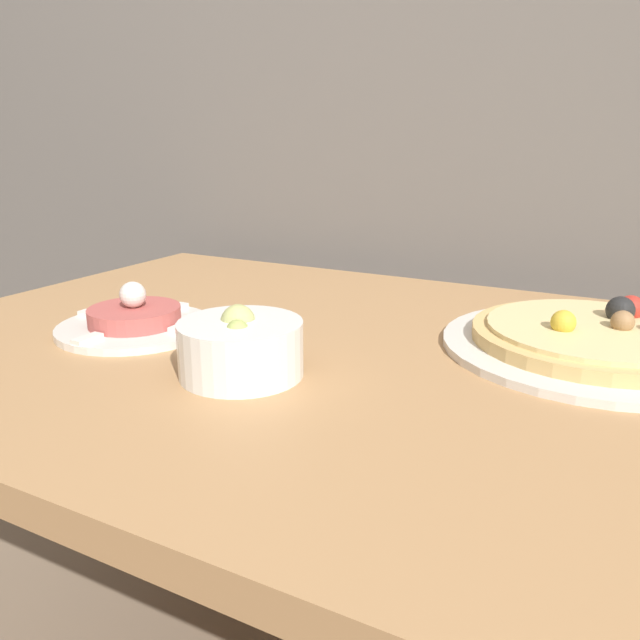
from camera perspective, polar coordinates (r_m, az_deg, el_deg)
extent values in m
cube|color=#AD7F51|center=(0.80, 1.55, -3.55)|extent=(1.20, 0.83, 0.03)
cylinder|color=#AD7F51|center=(1.50, -11.25, -9.38)|extent=(0.06, 0.06, 0.71)
cylinder|color=silver|center=(0.85, 23.74, -2.28)|extent=(0.37, 0.37, 0.01)
cylinder|color=#DBB26B|center=(0.85, 23.84, -1.42)|extent=(0.30, 0.30, 0.02)
cylinder|color=beige|center=(0.84, 23.93, -0.70)|extent=(0.26, 0.26, 0.01)
sphere|color=#997047|center=(0.84, 25.93, -0.14)|extent=(0.03, 0.03, 0.03)
sphere|color=black|center=(0.89, 25.77, 0.82)|extent=(0.04, 0.04, 0.04)
sphere|color=#B22D23|center=(0.91, 26.53, 0.99)|extent=(0.03, 0.03, 0.03)
sphere|color=gold|center=(0.81, 21.36, -0.19)|extent=(0.03, 0.03, 0.03)
cylinder|color=silver|center=(0.89, -16.50, -0.64)|extent=(0.21, 0.21, 0.01)
cylinder|color=#B2514C|center=(0.89, -16.59, 0.39)|extent=(0.12, 0.12, 0.02)
sphere|color=silver|center=(0.88, -16.74, 2.23)|extent=(0.04, 0.04, 0.04)
cube|color=white|center=(0.84, -12.41, -0.93)|extent=(0.04, 0.02, 0.01)
cube|color=white|center=(0.95, -13.04, 1.14)|extent=(0.02, 0.04, 0.01)
cube|color=white|center=(0.95, -20.17, 0.54)|extent=(0.04, 0.02, 0.01)
cube|color=white|center=(0.84, -20.51, -1.61)|extent=(0.02, 0.04, 0.01)
cylinder|color=white|center=(0.70, -7.25, -2.60)|extent=(0.14, 0.14, 0.06)
sphere|color=#B7BC70|center=(0.70, -7.50, -0.17)|extent=(0.04, 0.04, 0.04)
sphere|color=#A3B25B|center=(0.68, -7.56, -1.01)|extent=(0.03, 0.03, 0.03)
sphere|color=#B7BC70|center=(0.71, -7.50, 0.08)|extent=(0.03, 0.03, 0.03)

